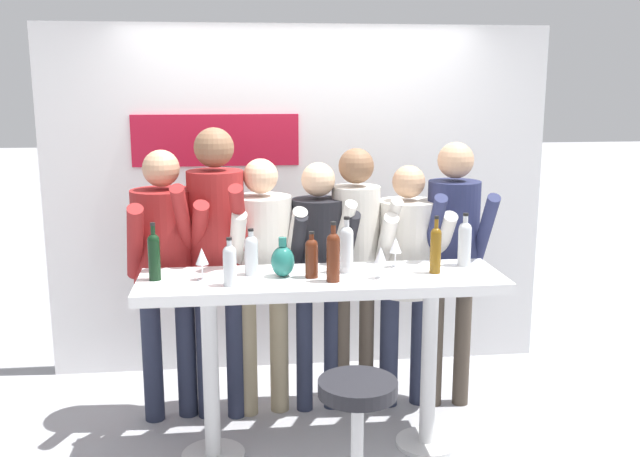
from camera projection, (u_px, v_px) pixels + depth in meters
The scene contains 23 objects.
ground_plane at pixel (322, 451), 4.13m from camera, with size 40.00×40.00×0.00m, color #9E9EA3.
back_wall at pixel (299, 200), 5.20m from camera, with size 3.61×0.12×2.49m.
tasting_table at pixel (322, 309), 3.96m from camera, with size 2.01×0.56×1.05m.
bar_stool at pixel (357, 431), 3.34m from camera, with size 0.39×0.39×0.74m.
person_far_left at pixel (165, 257), 4.33m from camera, with size 0.53×0.62×1.71m.
person_left at pixel (216, 241), 4.32m from camera, with size 0.45×0.58×1.84m.
person_center_left at pixel (262, 260), 4.41m from camera, with size 0.49×0.58×1.64m.
person_center at pixel (319, 260), 4.46m from camera, with size 0.42×0.52×1.62m.
person_center_right at pixel (356, 248), 4.49m from camera, with size 0.42×0.55×1.70m.
person_right at pixel (407, 261), 4.54m from camera, with size 0.46×0.53×1.59m.
person_far_right at pixel (453, 245), 4.51m from camera, with size 0.41×0.54×1.73m.
wine_bottle_0 at pixel (346, 247), 3.97m from camera, with size 0.08×0.08×0.32m.
wine_bottle_1 at pixel (436, 248), 3.95m from camera, with size 0.06×0.06×0.32m.
wine_bottle_2 at pixel (154, 254), 3.82m from camera, with size 0.07×0.07×0.32m.
wine_bottle_3 at pixel (333, 255), 3.79m from camera, with size 0.07×0.07×0.33m.
wine_bottle_4 at pixel (465, 241), 4.12m from camera, with size 0.08×0.08×0.31m.
wine_bottle_5 at pixel (312, 256), 3.87m from camera, with size 0.07×0.07×0.26m.
wine_bottle_6 at pixel (230, 263), 3.71m from camera, with size 0.07×0.07×0.26m.
wine_bottle_7 at pixel (251, 253), 3.92m from camera, with size 0.08×0.08×0.26m.
wine_glass_0 at pixel (381, 256), 3.85m from camera, with size 0.07×0.07×0.18m.
wine_glass_1 at pixel (396, 246), 4.08m from camera, with size 0.07×0.07×0.18m.
wine_glass_2 at pixel (202, 257), 3.82m from camera, with size 0.07×0.07×0.18m.
decorative_vase at pixel (283, 261), 3.89m from camera, with size 0.13×0.13×0.22m.
Camera 1 is at (-0.45, -3.76, 2.11)m, focal length 40.00 mm.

